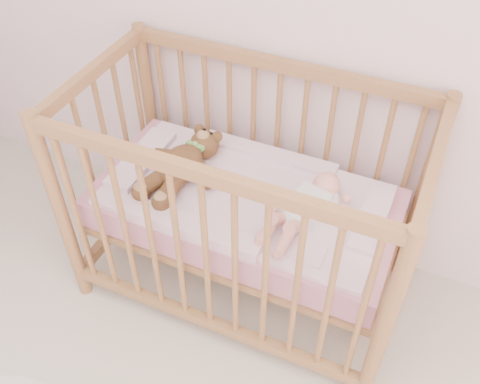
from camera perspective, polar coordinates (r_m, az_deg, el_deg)
The scene contains 5 objects.
crib at distance 2.18m, azimuth 0.53°, elevation -1.45°, with size 1.36×0.76×1.00m, color #9D6D42, non-canonical shape.
mattress at distance 2.19m, azimuth 0.53°, elevation -1.72°, with size 1.22×0.62×0.13m, color pink.
blanket at distance 2.14m, azimuth 0.54°, elevation -0.31°, with size 1.10×0.58×0.06m, color #EDA3C3, non-canonical shape.
baby at distance 2.02m, azimuth 7.09°, elevation -1.22°, with size 0.23×0.48×0.12m, color white, non-canonical shape.
teddy_bear at distance 2.17m, azimuth -6.40°, elevation 3.04°, with size 0.34×0.49×0.14m, color brown, non-canonical shape.
Camera 1 is at (0.49, 0.19, 2.05)m, focal length 40.00 mm.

